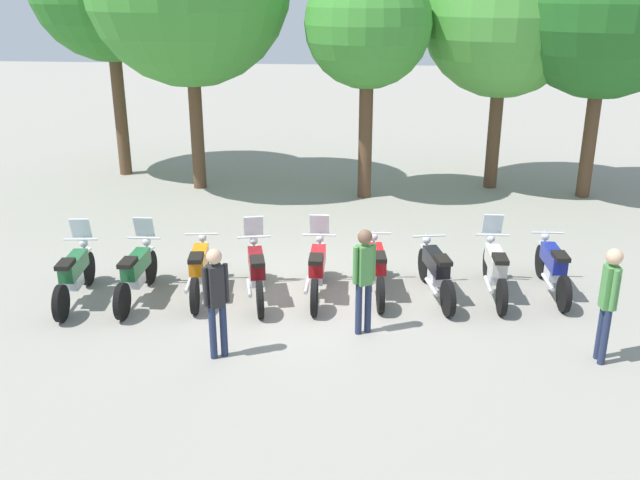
{
  "coord_description": "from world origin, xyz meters",
  "views": [
    {
      "loc": [
        1.19,
        -11.69,
        5.36
      ],
      "look_at": [
        0.0,
        0.5,
        0.9
      ],
      "focal_mm": 39.27,
      "sensor_mm": 36.0,
      "label": 1
    }
  ],
  "objects": [
    {
      "name": "ground_plane",
      "position": [
        0.0,
        0.0,
        0.0
      ],
      "size": [
        80.0,
        80.0,
        0.0
      ],
      "primitive_type": "plane",
      "color": "gray"
    },
    {
      "name": "motorcycle_0",
      "position": [
        -4.3,
        -0.64,
        0.52
      ],
      "size": [
        0.62,
        2.19,
        1.37
      ],
      "rotation": [
        0.0,
        0.0,
        1.69
      ],
      "color": "black",
      "rests_on": "ground_plane"
    },
    {
      "name": "motorcycle_1",
      "position": [
        -3.23,
        -0.46,
        0.52
      ],
      "size": [
        0.62,
        2.19,
        1.37
      ],
      "rotation": [
        0.0,
        0.0,
        1.59
      ],
      "color": "black",
      "rests_on": "ground_plane"
    },
    {
      "name": "motorcycle_2",
      "position": [
        -2.16,
        -0.14,
        0.5
      ],
      "size": [
        0.62,
        2.18,
        0.99
      ],
      "rotation": [
        0.0,
        0.0,
        1.72
      ],
      "color": "black",
      "rests_on": "ground_plane"
    },
    {
      "name": "motorcycle_3",
      "position": [
        -1.09,
        -0.18,
        0.52
      ],
      "size": [
        0.76,
        2.15,
        1.37
      ],
      "rotation": [
        0.0,
        0.0,
        1.82
      ],
      "color": "black",
      "rests_on": "ground_plane"
    },
    {
      "name": "motorcycle_4",
      "position": [
        -0.0,
        0.03,
        0.52
      ],
      "size": [
        0.62,
        2.19,
        1.37
      ],
      "rotation": [
        0.0,
        0.0,
        1.61
      ],
      "color": "black",
      "rests_on": "ground_plane"
    },
    {
      "name": "motorcycle_5",
      "position": [
        1.07,
        0.22,
        0.5
      ],
      "size": [
        0.62,
        2.19,
        0.99
      ],
      "rotation": [
        0.0,
        0.0,
        1.68
      ],
      "color": "black",
      "rests_on": "ground_plane"
    },
    {
      "name": "motorcycle_6",
      "position": [
        2.14,
        0.17,
        0.5
      ],
      "size": [
        0.72,
        2.16,
        0.99
      ],
      "rotation": [
        0.0,
        0.0,
        1.79
      ],
      "color": "black",
      "rests_on": "ground_plane"
    },
    {
      "name": "motorcycle_7",
      "position": [
        3.22,
        0.35,
        0.52
      ],
      "size": [
        0.62,
        2.19,
        1.37
      ],
      "rotation": [
        0.0,
        0.0,
        1.6
      ],
      "color": "black",
      "rests_on": "ground_plane"
    },
    {
      "name": "motorcycle_8",
      "position": [
        4.29,
        0.56,
        0.5
      ],
      "size": [
        0.62,
        2.19,
        0.99
      ],
      "rotation": [
        0.0,
        0.0,
        1.62
      ],
      "color": "black",
      "rests_on": "ground_plane"
    },
    {
      "name": "person_0",
      "position": [
        0.89,
        -1.39,
        1.06
      ],
      "size": [
        0.39,
        0.32,
        1.79
      ],
      "rotation": [
        0.0,
        0.0,
        5.23
      ],
      "color": "#232D4C",
      "rests_on": "ground_plane"
    },
    {
      "name": "person_1",
      "position": [
        4.5,
        -1.97,
        1.08
      ],
      "size": [
        0.26,
        0.4,
        1.82
      ],
      "rotation": [
        0.0,
        0.0,
        0.08
      ],
      "color": "#232D4C",
      "rests_on": "ground_plane"
    },
    {
      "name": "person_2",
      "position": [
        -1.27,
        -2.4,
        1.04
      ],
      "size": [
        0.38,
        0.32,
        1.77
      ],
      "rotation": [
        0.0,
        0.0,
        2.12
      ],
      "color": "#232D4C",
      "rests_on": "ground_plane"
    },
    {
      "name": "tree_2",
      "position": [
        0.61,
        6.53,
        4.43
      ],
      "size": [
        3.2,
        3.2,
        6.07
      ],
      "color": "brown",
      "rests_on": "ground_plane"
    },
    {
      "name": "tree_3",
      "position": [
        4.12,
        7.84,
        4.64
      ],
      "size": [
        4.29,
        4.29,
        6.79
      ],
      "color": "brown",
      "rests_on": "ground_plane"
    },
    {
      "name": "tree_4",
      "position": [
        6.49,
        7.12,
        4.97
      ],
      "size": [
        4.73,
        4.73,
        7.35
      ],
      "color": "brown",
      "rests_on": "ground_plane"
    }
  ]
}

